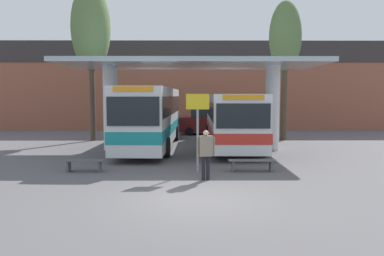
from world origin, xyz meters
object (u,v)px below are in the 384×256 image
Objects in this scene: poplar_tree_behind_right at (285,39)px; waiting_bench_near_pillar at (252,163)px; transit_bus_left_bay at (152,115)px; parked_car_street at (206,122)px; waiting_bench_mid_platform at (84,163)px; transit_bus_center_bay at (232,118)px; pedestrian_waiting at (206,150)px; poplar_tree_behind_left at (91,29)px; info_sign_platform at (198,117)px.

waiting_bench_near_pillar is at bearing -110.16° from poplar_tree_behind_right.
transit_bus_left_bay is 1.27× the size of poplar_tree_behind_right.
transit_bus_left_bay is 8.57m from waiting_bench_near_pillar.
parked_car_street is (-1.17, 14.25, 0.63)m from waiting_bench_near_pillar.
waiting_bench_near_pillar is 6.63m from waiting_bench_mid_platform.
parked_car_street is at bearing 94.71° from waiting_bench_near_pillar.
pedestrian_waiting is (-1.87, -8.54, -0.64)m from transit_bus_center_bay.
transit_bus_left_bay is 1.15× the size of poplar_tree_behind_left.
transit_bus_left_bay reaches higher than transit_bus_center_bay.
info_sign_platform is 0.33× the size of poplar_tree_behind_right.
transit_bus_center_bay is at bearing -20.12° from poplar_tree_behind_left.
poplar_tree_behind_left reaches higher than parked_car_street.
transit_bus_left_bay is 6.29× the size of waiting_bench_near_pillar.
transit_bus_center_bay is at bearing 90.22° from waiting_bench_near_pillar.
waiting_bench_mid_platform is (-6.63, -0.00, -0.01)m from waiting_bench_near_pillar.
info_sign_platform reaches higher than waiting_bench_near_pillar.
transit_bus_center_bay is at bearing 71.63° from pedestrian_waiting.
waiting_bench_mid_platform is at bearing 156.05° from pedestrian_waiting.
parked_car_street reaches higher than pedestrian_waiting.
parked_car_street is (-5.06, 3.68, -5.76)m from poplar_tree_behind_right.
waiting_bench_mid_platform is at bearing -108.26° from parked_car_street.
pedestrian_waiting is at bearing 78.84° from transit_bus_center_bay.
parked_car_street is at bearing 143.98° from poplar_tree_behind_right.
info_sign_platform reaches higher than waiting_bench_mid_platform.
transit_bus_left_bay reaches higher than parked_car_street.
poplar_tree_behind_right is (6.04, 10.66, 4.56)m from info_sign_platform.
transit_bus_left_bay is 9.02m from pedestrian_waiting.
waiting_bench_mid_platform is at bearing -134.83° from poplar_tree_behind_right.
poplar_tree_behind_right is (12.80, 0.31, -0.60)m from poplar_tree_behind_left.
transit_bus_center_bay reaches higher than info_sign_platform.
transit_bus_center_bay is 5.91× the size of waiting_bench_near_pillar.
poplar_tree_behind_right reaches higher than waiting_bench_near_pillar.
poplar_tree_behind_left is (-8.89, 3.26, 5.61)m from transit_bus_center_bay.
poplar_tree_behind_left is at bearing -178.60° from poplar_tree_behind_right.
transit_bus_left_bay is at bearing 1.08° from transit_bus_center_bay.
poplar_tree_behind_right is at bearing 60.48° from info_sign_platform.
transit_bus_center_bay is at bearing -78.31° from parked_car_street.
transit_bus_center_bay is 7.21× the size of waiting_bench_mid_platform.
pedestrian_waiting is 0.19× the size of poplar_tree_behind_right.
waiting_bench_mid_platform is 0.50× the size of info_sign_platform.
transit_bus_center_bay reaches higher than waiting_bench_mid_platform.
waiting_bench_near_pillar is at bearing -49.02° from poplar_tree_behind_left.
waiting_bench_mid_platform is 0.86× the size of pedestrian_waiting.
pedestrian_waiting is (0.26, -1.45, -1.09)m from info_sign_platform.
parked_car_street is (0.98, 14.34, -1.20)m from info_sign_platform.
waiting_bench_mid_platform is at bearing 178.91° from info_sign_platform.
poplar_tree_behind_right is 8.50m from parked_car_street.
poplar_tree_behind_right is (5.78, 12.11, 5.65)m from pedestrian_waiting.
waiting_bench_mid_platform is (-6.60, -7.01, -1.39)m from transit_bus_center_bay.
poplar_tree_behind_right is at bearing 45.17° from waiting_bench_mid_platform.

